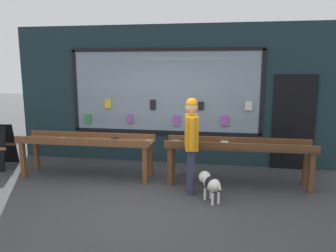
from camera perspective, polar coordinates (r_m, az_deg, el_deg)
ground_plane at (r=5.78m, az=-3.51°, el=-12.79°), size 40.00×40.00×0.00m
shopfront_facade at (r=7.68m, az=0.70°, el=5.36°), size 7.48×0.29×3.21m
display_table_left at (r=6.97m, az=-14.02°, el=-2.92°), size 2.80×0.71×0.87m
display_table_right at (r=6.40m, az=12.20°, el=-3.94°), size 2.79×0.62×0.89m
person_browsing at (r=5.79m, az=4.08°, el=-2.09°), size 0.29×0.67×1.74m
small_dog at (r=5.69m, az=7.40°, el=-9.76°), size 0.45×0.55×0.47m
sandwich_board_sign at (r=8.31m, az=-27.24°, el=-3.15°), size 0.59×0.77×0.97m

